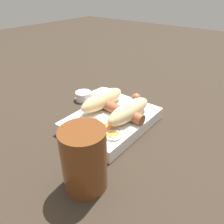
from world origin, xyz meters
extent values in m
plane|color=#33281E|center=(0.00, 0.00, 0.00)|extent=(3.00, 3.00, 0.00)
cube|color=white|center=(0.00, 0.00, 0.02)|extent=(0.23, 0.17, 0.03)
ellipsoid|color=#DBBC84|center=(-0.02, -0.05, 0.05)|extent=(0.15, 0.05, 0.04)
ellipsoid|color=#DBBC84|center=(-0.01, 0.04, 0.05)|extent=(0.15, 0.05, 0.04)
cylinder|color=#9E5638|center=(-0.01, 0.00, 0.04)|extent=(0.04, 0.17, 0.03)
sphere|color=#9E5638|center=(0.07, 0.00, 0.04)|extent=(0.03, 0.03, 0.03)
sphere|color=#9E5638|center=(-0.10, 0.01, 0.04)|extent=(0.03, 0.03, 0.03)
cylinder|color=orange|center=(0.05, 0.03, 0.03)|extent=(0.03, 0.03, 0.00)
cylinder|color=#F99E4C|center=(0.07, 0.03, 0.03)|extent=(0.03, 0.03, 0.00)
cylinder|color=orange|center=(0.06, 0.05, 0.03)|extent=(0.03, 0.03, 0.00)
cylinder|color=orange|center=(0.08, 0.04, 0.03)|extent=(0.03, 0.03, 0.00)
cylinder|color=orange|center=(0.07, 0.04, 0.03)|extent=(0.05, 0.05, 0.00)
torus|color=silver|center=(0.08, 0.03, 0.03)|extent=(0.04, 0.04, 0.00)
torus|color=silver|center=(0.06, 0.05, 0.03)|extent=(0.04, 0.04, 0.00)
torus|color=silver|center=(0.07, 0.06, 0.03)|extent=(0.04, 0.04, 0.01)
cube|color=white|center=(-0.10, -0.12, 0.00)|extent=(0.13, 0.13, 0.00)
cylinder|color=white|center=(-0.10, -0.11, 0.01)|extent=(0.05, 0.05, 0.03)
cylinder|color=white|center=(-0.10, -0.11, 0.01)|extent=(0.04, 0.04, 0.01)
cylinder|color=white|center=(-0.06, -0.16, 0.01)|extent=(0.05, 0.05, 0.03)
cylinder|color=maroon|center=(-0.06, -0.16, 0.01)|extent=(0.04, 0.04, 0.01)
cylinder|color=brown|center=(0.18, 0.08, 0.06)|extent=(0.08, 0.08, 0.12)
camera|label=1|loc=(0.37, 0.29, 0.32)|focal=35.00mm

